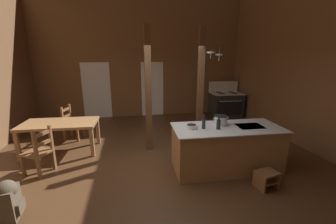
{
  "coord_description": "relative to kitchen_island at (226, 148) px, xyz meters",
  "views": [
    {
      "loc": [
        -0.55,
        -3.99,
        2.27
      ],
      "look_at": [
        0.33,
        0.68,
        1.02
      ],
      "focal_mm": 22.92,
      "sensor_mm": 36.0,
      "label": 1
    }
  ],
  "objects": [
    {
      "name": "wall_right",
      "position": [
        2.47,
        0.24,
        1.85
      ],
      "size": [
        0.14,
        9.18,
        4.6
      ],
      "primitive_type": "cube",
      "color": "brown",
      "rests_on": "ground_plane"
    },
    {
      "name": "stove_range",
      "position": [
        1.71,
        3.63,
        0.03
      ],
      "size": [
        1.18,
        0.88,
        1.32
      ],
      "color": "#252525",
      "rests_on": "ground_plane"
    },
    {
      "name": "support_post_center",
      "position": [
        -1.44,
        1.26,
        1.03
      ],
      "size": [
        0.14,
        0.14,
        2.95
      ],
      "color": "brown",
      "rests_on": "ground_plane"
    },
    {
      "name": "glazed_door_back_left",
      "position": [
        -3.05,
        4.43,
        0.57
      ],
      "size": [
        1.0,
        0.01,
        2.05
      ],
      "primitive_type": "cube",
      "color": "white",
      "rests_on": "ground_plane"
    },
    {
      "name": "ground_plane",
      "position": [
        -1.36,
        0.24,
        -0.5
      ],
      "size": [
        8.31,
        9.18,
        0.1
      ],
      "primitive_type": "cube",
      "color": "#4C301C"
    },
    {
      "name": "dining_table",
      "position": [
        -3.55,
        1.51,
        0.2
      ],
      "size": [
        1.74,
        0.97,
        0.74
      ],
      "color": "#9E7044",
      "rests_on": "ground_plane"
    },
    {
      "name": "stockpot_on_counter",
      "position": [
        -0.08,
        0.15,
        0.55
      ],
      "size": [
        0.34,
        0.27,
        0.2
      ],
      "color": "silver",
      "rests_on": "kitchen_island"
    },
    {
      "name": "ladderback_chair_near_window",
      "position": [
        -3.49,
        2.35,
        0.0
      ],
      "size": [
        0.55,
        0.55,
        0.95
      ],
      "color": "brown",
      "rests_on": "ground_plane"
    },
    {
      "name": "mixing_bowl_on_counter",
      "position": [
        -0.73,
        0.04,
        0.49
      ],
      "size": [
        0.22,
        0.22,
        0.08
      ],
      "color": "silver",
      "rests_on": "kitchen_island"
    },
    {
      "name": "glazed_panel_back_right",
      "position": [
        -0.98,
        4.43,
        0.57
      ],
      "size": [
        0.84,
        0.01,
        2.05
      ],
      "primitive_type": "cube",
      "color": "white",
      "rests_on": "ground_plane"
    },
    {
      "name": "bottle_short_on_counter",
      "position": [
        -0.5,
        0.0,
        0.57
      ],
      "size": [
        0.07,
        0.07,
        0.29
      ],
      "color": "#1E2328",
      "rests_on": "kitchen_island"
    },
    {
      "name": "support_post_with_pot_rack",
      "position": [
        -0.09,
        1.35,
        1.12
      ],
      "size": [
        0.62,
        0.24,
        2.95
      ],
      "color": "brown",
      "rests_on": "ground_plane"
    },
    {
      "name": "kitchen_island",
      "position": [
        0.0,
        0.0,
        0.0
      ],
      "size": [
        2.19,
        1.04,
        0.9
      ],
      "color": "#9E7044",
      "rests_on": "ground_plane"
    },
    {
      "name": "ladderback_chair_by_post",
      "position": [
        -3.68,
        0.51,
        0.0
      ],
      "size": [
        0.59,
        0.59,
        0.95
      ],
      "color": "brown",
      "rests_on": "ground_plane"
    },
    {
      "name": "step_stool",
      "position": [
        0.43,
        -0.76,
        -0.27
      ],
      "size": [
        0.41,
        0.35,
        0.3
      ],
      "color": "brown",
      "rests_on": "ground_plane"
    },
    {
      "name": "backpack",
      "position": [
        -3.65,
        -0.76,
        -0.14
      ],
      "size": [
        0.32,
        0.33,
        0.6
      ],
      "color": "#4C4233",
      "rests_on": "ground_plane"
    },
    {
      "name": "bottle_tall_on_counter",
      "position": [
        -0.23,
        -0.08,
        0.55
      ],
      "size": [
        0.08,
        0.08,
        0.25
      ],
      "color": "#1E2328",
      "rests_on": "kitchen_island"
    },
    {
      "name": "wall_back",
      "position": [
        -1.36,
        4.5,
        1.85
      ],
      "size": [
        8.31,
        0.14,
        4.6
      ],
      "primitive_type": "cube",
      "color": "brown",
      "rests_on": "ground_plane"
    }
  ]
}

